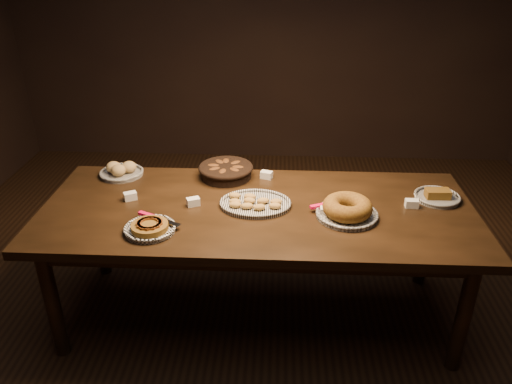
{
  "coord_description": "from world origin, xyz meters",
  "views": [
    {
      "loc": [
        0.11,
        -2.42,
        2.09
      ],
      "look_at": [
        -0.01,
        0.05,
        0.82
      ],
      "focal_mm": 35.0,
      "sensor_mm": 36.0,
      "label": 1
    }
  ],
  "objects_px": {
    "buffet_table": "(258,219)",
    "apple_tart_plate": "(150,227)",
    "madeleine_platter": "(255,203)",
    "bundt_cake_plate": "(347,209)"
  },
  "relations": [
    {
      "from": "apple_tart_plate",
      "to": "madeleine_platter",
      "type": "height_order",
      "value": "apple_tart_plate"
    },
    {
      "from": "apple_tart_plate",
      "to": "bundt_cake_plate",
      "type": "height_order",
      "value": "bundt_cake_plate"
    },
    {
      "from": "apple_tart_plate",
      "to": "buffet_table",
      "type": "bearing_deg",
      "value": 29.48
    },
    {
      "from": "madeleine_platter",
      "to": "bundt_cake_plate",
      "type": "distance_m",
      "value": 0.51
    },
    {
      "from": "buffet_table",
      "to": "apple_tart_plate",
      "type": "bearing_deg",
      "value": -152.93
    },
    {
      "from": "buffet_table",
      "to": "madeleine_platter",
      "type": "relative_size",
      "value": 6.09
    },
    {
      "from": "madeleine_platter",
      "to": "apple_tart_plate",
      "type": "bearing_deg",
      "value": -146.87
    },
    {
      "from": "bundt_cake_plate",
      "to": "madeleine_platter",
      "type": "bearing_deg",
      "value": 172.98
    },
    {
      "from": "buffet_table",
      "to": "bundt_cake_plate",
      "type": "xyz_separation_m",
      "value": [
        0.48,
        -0.08,
        0.12
      ]
    },
    {
      "from": "buffet_table",
      "to": "apple_tart_plate",
      "type": "relative_size",
      "value": 8.26
    }
  ]
}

